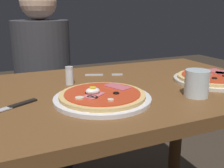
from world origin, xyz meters
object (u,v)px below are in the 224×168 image
object	(u,v)px
dining_table	(127,120)
pizza_foreground	(102,97)
diner_person	(45,92)
pizza_across_left	(211,78)
knife	(11,107)
fork	(101,75)
salt_shaker	(69,76)
water_glass_near	(197,85)

from	to	relation	value
dining_table	pizza_foreground	world-z (taller)	pizza_foreground
dining_table	diner_person	size ratio (longest dim) A/B	0.92
pizza_across_left	pizza_foreground	bearing A→B (deg)	-175.86
knife	diner_person	xyz separation A→B (m)	(0.22, 0.78, -0.21)
fork	dining_table	bearing A→B (deg)	-79.37
dining_table	pizza_foreground	size ratio (longest dim) A/B	3.65
fork	knife	bearing A→B (deg)	-146.01
dining_table	pizza_across_left	world-z (taller)	pizza_across_left
salt_shaker	knife	bearing A→B (deg)	-141.83
pizza_foreground	pizza_across_left	size ratio (longest dim) A/B	1.05
pizza_foreground	salt_shaker	world-z (taller)	salt_shaker
dining_table	pizza_across_left	bearing A→B (deg)	-15.26
pizza_foreground	knife	bearing A→B (deg)	169.91
water_glass_near	knife	size ratio (longest dim) A/B	0.47
pizza_foreground	fork	world-z (taller)	pizza_foreground
knife	diner_person	distance (m)	0.84
diner_person	water_glass_near	bearing A→B (deg)	109.71
dining_table	water_glass_near	size ratio (longest dim) A/B	12.70
diner_person	salt_shaker	bearing A→B (deg)	89.49
water_glass_near	fork	distance (m)	0.42
water_glass_near	salt_shaker	xyz separation A→B (m)	(-0.33, 0.30, -0.00)
knife	water_glass_near	bearing A→B (deg)	-13.32
fork	salt_shaker	distance (m)	0.18
fork	knife	distance (m)	0.45
knife	dining_table	bearing A→B (deg)	10.36
knife	fork	bearing A→B (deg)	33.99
dining_table	diner_person	xyz separation A→B (m)	(-0.18, 0.71, -0.07)
dining_table	pizza_across_left	size ratio (longest dim) A/B	3.81
water_glass_near	knife	world-z (taller)	water_glass_near
dining_table	salt_shaker	bearing A→B (deg)	153.10
water_glass_near	knife	distance (m)	0.57
dining_table	fork	bearing A→B (deg)	100.63
dining_table	knife	distance (m)	0.44
dining_table	water_glass_near	xyz separation A→B (m)	(0.14, -0.20, 0.18)
fork	salt_shaker	size ratio (longest dim) A/B	2.28
salt_shaker	diner_person	world-z (taller)	diner_person
salt_shaker	pizza_across_left	bearing A→B (deg)	-19.82
fork	diner_person	world-z (taller)	diner_person
salt_shaker	water_glass_near	bearing A→B (deg)	-42.26
pizza_across_left	knife	size ratio (longest dim) A/B	1.57
knife	diner_person	size ratio (longest dim) A/B	0.15
pizza_foreground	diner_person	size ratio (longest dim) A/B	0.25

